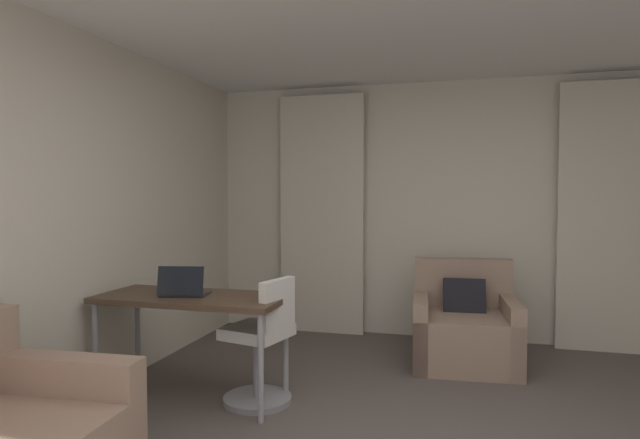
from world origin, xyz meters
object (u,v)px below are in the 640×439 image
object	(u,v)px
armchair	(465,330)
laptop	(184,289)
desk_chair	(262,348)
desk	(192,305)

from	to	relation	value
armchair	laptop	size ratio (longest dim) A/B	2.53
armchair	laptop	xyz separation A→B (m)	(-1.91, -1.38, 0.50)
armchair	desk_chair	world-z (taller)	desk_chair
laptop	desk	bearing A→B (deg)	39.71
desk_chair	laptop	distance (m)	0.68
desk	armchair	bearing A→B (deg)	35.66
desk	laptop	distance (m)	0.13
desk	desk_chair	size ratio (longest dim) A/B	1.51
armchair	laptop	world-z (taller)	laptop
armchair	desk_chair	bearing A→B (deg)	-136.78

